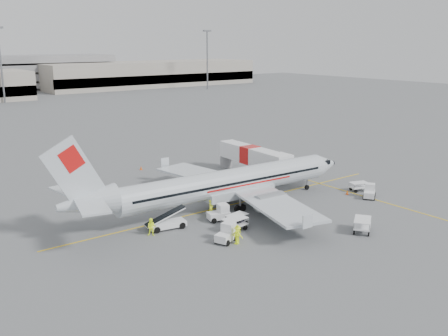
{
  "coord_description": "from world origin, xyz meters",
  "views": [
    {
      "loc": [
        -33.43,
        -42.03,
        17.76
      ],
      "look_at": [
        0.0,
        2.0,
        3.8
      ],
      "focal_mm": 40.0,
      "sensor_mm": 36.0,
      "label": 1
    }
  ],
  "objects_px": {
    "belt_loader": "(167,216)",
    "tug_aft": "(226,233)",
    "aircraft": "(229,165)",
    "tug_mid": "(218,213)",
    "jet_bridge": "(250,161)",
    "tug_fore": "(370,191)"
  },
  "relations": [
    {
      "from": "jet_bridge",
      "to": "tug_mid",
      "type": "height_order",
      "value": "jet_bridge"
    },
    {
      "from": "aircraft",
      "to": "tug_aft",
      "type": "relative_size",
      "value": 15.97
    },
    {
      "from": "tug_mid",
      "to": "tug_aft",
      "type": "xyz_separation_m",
      "value": [
        -2.84,
        -4.96,
        -0.0
      ]
    },
    {
      "from": "tug_aft",
      "to": "aircraft",
      "type": "bearing_deg",
      "value": 28.02
    },
    {
      "from": "jet_bridge",
      "to": "belt_loader",
      "type": "distance_m",
      "value": 22.33
    },
    {
      "from": "tug_aft",
      "to": "tug_fore",
      "type": "bearing_deg",
      "value": -21.64
    },
    {
      "from": "aircraft",
      "to": "tug_fore",
      "type": "relative_size",
      "value": 16.42
    },
    {
      "from": "tug_fore",
      "to": "tug_aft",
      "type": "relative_size",
      "value": 0.97
    },
    {
      "from": "jet_bridge",
      "to": "tug_mid",
      "type": "distance_m",
      "value": 18.55
    },
    {
      "from": "jet_bridge",
      "to": "tug_mid",
      "type": "xyz_separation_m",
      "value": [
        -14.21,
        -11.86,
        -1.17
      ]
    },
    {
      "from": "aircraft",
      "to": "belt_loader",
      "type": "distance_m",
      "value": 9.75
    },
    {
      "from": "jet_bridge",
      "to": "belt_loader",
      "type": "xyz_separation_m",
      "value": [
        -19.6,
        -10.67,
        -0.7
      ]
    },
    {
      "from": "jet_bridge",
      "to": "tug_mid",
      "type": "relative_size",
      "value": 7.01
    },
    {
      "from": "tug_fore",
      "to": "tug_mid",
      "type": "relative_size",
      "value": 0.97
    },
    {
      "from": "jet_bridge",
      "to": "belt_loader",
      "type": "bearing_deg",
      "value": -149.06
    },
    {
      "from": "aircraft",
      "to": "tug_fore",
      "type": "distance_m",
      "value": 17.24
    },
    {
      "from": "jet_bridge",
      "to": "tug_fore",
      "type": "bearing_deg",
      "value": -72.75
    },
    {
      "from": "aircraft",
      "to": "jet_bridge",
      "type": "distance_m",
      "value": 14.25
    },
    {
      "from": "aircraft",
      "to": "tug_mid",
      "type": "distance_m",
      "value": 6.02
    },
    {
      "from": "belt_loader",
      "to": "tug_aft",
      "type": "height_order",
      "value": "belt_loader"
    },
    {
      "from": "aircraft",
      "to": "tug_fore",
      "type": "xyz_separation_m",
      "value": [
        15.03,
        -7.46,
        -3.98
      ]
    },
    {
      "from": "jet_bridge",
      "to": "tug_fore",
      "type": "relative_size",
      "value": 7.23
    }
  ]
}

